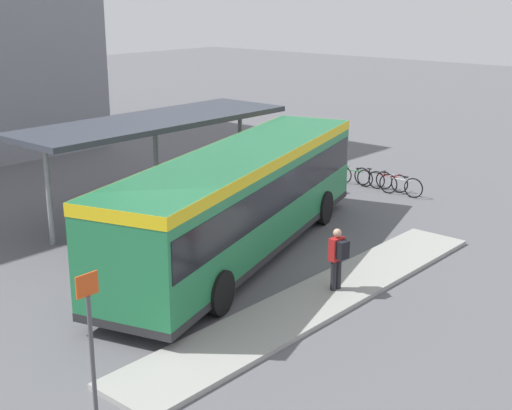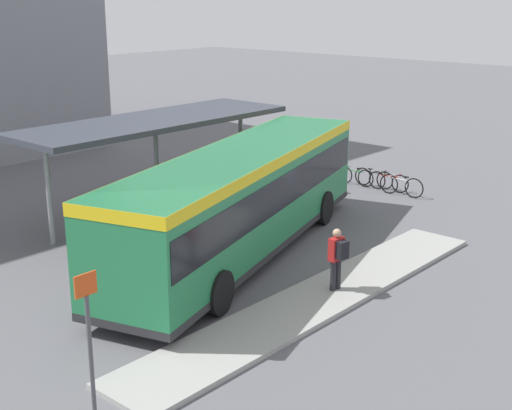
# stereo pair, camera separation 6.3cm
# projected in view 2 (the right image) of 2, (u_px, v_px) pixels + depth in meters

# --- Properties ---
(ground_plane) EXTENTS (120.00, 120.00, 0.00)m
(ground_plane) POSITION_uv_depth(u_px,v_px,m) (242.00, 255.00, 20.62)
(ground_plane) COLOR #5B5B60
(curb_island) EXTENTS (12.48, 1.80, 0.12)m
(curb_island) POSITION_uv_depth(u_px,v_px,m) (319.00, 299.00, 17.54)
(curb_island) COLOR #9E9E99
(curb_island) RESTS_ON ground_plane
(city_bus) EXTENTS (12.43, 6.00, 3.07)m
(city_bus) POSITION_uv_depth(u_px,v_px,m) (242.00, 195.00, 20.12)
(city_bus) COLOR #237A47
(city_bus) RESTS_ON ground_plane
(pedestrian_waiting) EXTENTS (0.42, 0.45, 1.60)m
(pedestrian_waiting) POSITION_uv_depth(u_px,v_px,m) (337.00, 255.00, 17.66)
(pedestrian_waiting) COLOR #232328
(pedestrian_waiting) RESTS_ON curb_island
(bicycle_white) EXTENTS (0.48, 1.79, 0.77)m
(bicycle_white) POSITION_uv_depth(u_px,v_px,m) (401.00, 186.00, 26.60)
(bicycle_white) COLOR black
(bicycle_white) RESTS_ON ground_plane
(bicycle_red) EXTENTS (0.48, 1.67, 0.72)m
(bicycle_red) POSITION_uv_depth(u_px,v_px,m) (389.00, 182.00, 27.27)
(bicycle_red) COLOR black
(bicycle_red) RESTS_ON ground_plane
(bicycle_black) EXTENTS (0.48, 1.69, 0.73)m
(bicycle_black) POSITION_uv_depth(u_px,v_px,m) (374.00, 178.00, 27.79)
(bicycle_black) COLOR black
(bicycle_black) RESTS_ON ground_plane
(bicycle_green) EXTENTS (0.48, 1.66, 0.72)m
(bicycle_green) POSITION_uv_depth(u_px,v_px,m) (355.00, 176.00, 28.10)
(bicycle_green) COLOR black
(bicycle_green) RESTS_ON ground_plane
(station_shelter) EXTENTS (9.90, 3.16, 3.30)m
(station_shelter) POSITION_uv_depth(u_px,v_px,m) (155.00, 123.00, 23.68)
(station_shelter) COLOR #383D47
(station_shelter) RESTS_ON ground_plane
(platform_sign) EXTENTS (0.44, 0.08, 2.80)m
(platform_sign) POSITION_uv_depth(u_px,v_px,m) (90.00, 341.00, 12.20)
(platform_sign) COLOR #4C4C51
(platform_sign) RESTS_ON ground_plane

